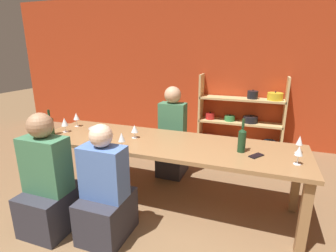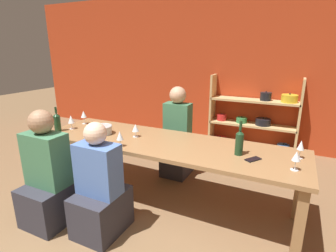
{
  "view_description": "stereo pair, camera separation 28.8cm",
  "coord_description": "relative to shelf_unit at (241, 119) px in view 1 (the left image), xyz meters",
  "views": [
    {
      "loc": [
        0.88,
        -1.05,
        1.71
      ],
      "look_at": [
        -0.07,
        1.55,
        0.89
      ],
      "focal_mm": 28.0,
      "sensor_mm": 36.0,
      "label": 1
    },
    {
      "loc": [
        1.14,
        -0.93,
        1.71
      ],
      "look_at": [
        -0.07,
        1.55,
        0.89
      ],
      "focal_mm": 28.0,
      "sensor_mm": 36.0,
      "label": 2
    }
  ],
  "objects": [
    {
      "name": "wall_back_red",
      "position": [
        -0.56,
        0.2,
        0.84
      ],
      "size": [
        8.8,
        0.06,
        2.7
      ],
      "color": "#B23819",
      "rests_on": "ground_plane"
    },
    {
      "name": "shelf_unit",
      "position": [
        0.0,
        0.0,
        0.0
      ],
      "size": [
        1.47,
        0.3,
        1.28
      ],
      "color": "tan",
      "rests_on": "ground_plane"
    },
    {
      "name": "dining_table",
      "position": [
        -0.63,
        -2.18,
        0.16
      ],
      "size": [
        2.91,
        0.84,
        0.74
      ],
      "color": "olive",
      "rests_on": "ground_plane"
    },
    {
      "name": "mixing_bowl",
      "position": [
        -1.41,
        -2.25,
        0.29
      ],
      "size": [
        0.23,
        0.23,
        0.1
      ],
      "color": "#B7BABC",
      "rests_on": "dining_table"
    },
    {
      "name": "wine_bottle_green",
      "position": [
        0.17,
        -2.19,
        0.36
      ],
      "size": [
        0.08,
        0.08,
        0.33
      ],
      "color": "#19381E",
      "rests_on": "dining_table"
    },
    {
      "name": "wine_bottle_dark",
      "position": [
        -1.97,
        -2.41,
        0.35
      ],
      "size": [
        0.08,
        0.08,
        0.3
      ],
      "color": "#19381E",
      "rests_on": "dining_table"
    },
    {
      "name": "wine_glass_empty_a",
      "position": [
        -1.0,
        -2.17,
        0.34
      ],
      "size": [
        0.08,
        0.08,
        0.15
      ],
      "color": "white",
      "rests_on": "dining_table"
    },
    {
      "name": "wine_glass_white_a",
      "position": [
        -1.91,
        -2.02,
        0.36
      ],
      "size": [
        0.08,
        0.08,
        0.18
      ],
      "color": "white",
      "rests_on": "dining_table"
    },
    {
      "name": "wine_glass_white_b",
      "position": [
        -0.97,
        -2.5,
        0.35
      ],
      "size": [
        0.07,
        0.07,
        0.16
      ],
      "color": "white",
      "rests_on": "dining_table"
    },
    {
      "name": "wine_glass_empty_b",
      "position": [
        0.69,
        -2.04,
        0.36
      ],
      "size": [
        0.06,
        0.06,
        0.17
      ],
      "color": "white",
      "rests_on": "dining_table"
    },
    {
      "name": "wine_glass_white_c",
      "position": [
        0.65,
        -2.32,
        0.35
      ],
      "size": [
        0.07,
        0.07,
        0.17
      ],
      "color": "white",
      "rests_on": "dining_table"
    },
    {
      "name": "wine_glass_red_a",
      "position": [
        -1.89,
        -2.26,
        0.35
      ],
      "size": [
        0.08,
        0.08,
        0.17
      ],
      "color": "white",
      "rests_on": "dining_table"
    },
    {
      "name": "cell_phone",
      "position": [
        0.31,
        -2.26,
        0.24
      ],
      "size": [
        0.14,
        0.16,
        0.01
      ],
      "color": "black",
      "rests_on": "dining_table"
    },
    {
      "name": "person_near_a",
      "position": [
        -0.95,
        -2.89,
        -0.11
      ],
      "size": [
        0.4,
        0.5,
        1.1
      ],
      "color": "#2D2D38",
      "rests_on": "ground_plane"
    },
    {
      "name": "person_far_a",
      "position": [
        -0.8,
        -1.45,
        -0.03
      ],
      "size": [
        0.35,
        0.44,
        1.24
      ],
      "rotation": [
        0.0,
        0.0,
        3.14
      ],
      "color": "#2D2D38",
      "rests_on": "ground_plane"
    },
    {
      "name": "person_near_b",
      "position": [
        -1.52,
        -2.97,
        -0.08
      ],
      "size": [
        0.43,
        0.53,
        1.17
      ],
      "color": "#2D2D38",
      "rests_on": "ground_plane"
    }
  ]
}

